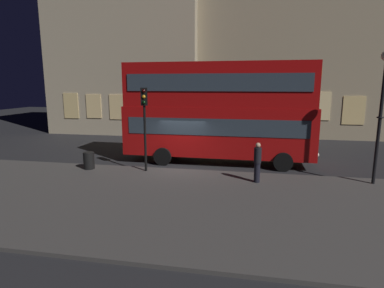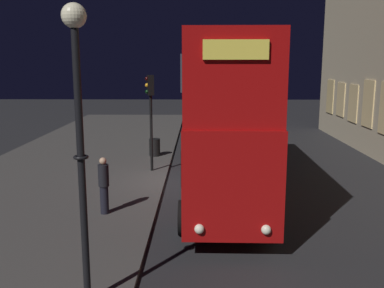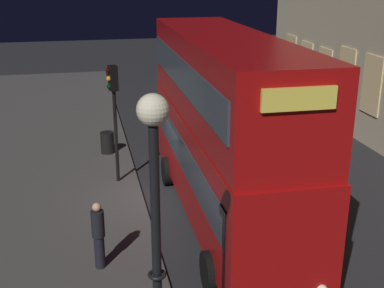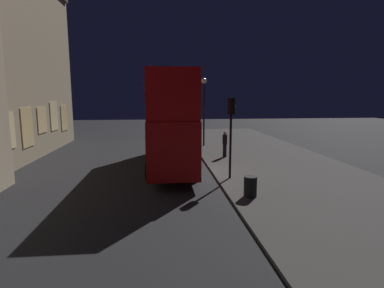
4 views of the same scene
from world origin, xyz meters
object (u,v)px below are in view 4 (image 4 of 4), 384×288
object	(u,v)px
double_decker_bus	(171,117)
street_lamp	(204,100)
litter_bin	(250,187)
traffic_light_near_kerb	(231,121)
pedestrian	(225,144)

from	to	relation	value
double_decker_bus	street_lamp	distance (m)	7.89
litter_bin	street_lamp	bearing A→B (deg)	0.21
traffic_light_near_kerb	pedestrian	distance (m)	5.89
double_decker_bus	pedestrian	bearing A→B (deg)	-59.45
street_lamp	litter_bin	world-z (taller)	street_lamp
traffic_light_near_kerb	pedestrian	xyz separation A→B (m)	(5.46, -0.87, -2.03)
pedestrian	litter_bin	world-z (taller)	pedestrian
pedestrian	litter_bin	size ratio (longest dim) A/B	2.05
double_decker_bus	traffic_light_near_kerb	bearing A→B (deg)	-137.45
double_decker_bus	street_lamp	bearing A→B (deg)	-22.31
pedestrian	double_decker_bus	bearing A→B (deg)	143.69
traffic_light_near_kerb	pedestrian	bearing A→B (deg)	-24.66
double_decker_bus	litter_bin	world-z (taller)	double_decker_bus
street_lamp	litter_bin	xyz separation A→B (m)	(-13.50, -0.05, -3.46)
street_lamp	litter_bin	distance (m)	13.94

